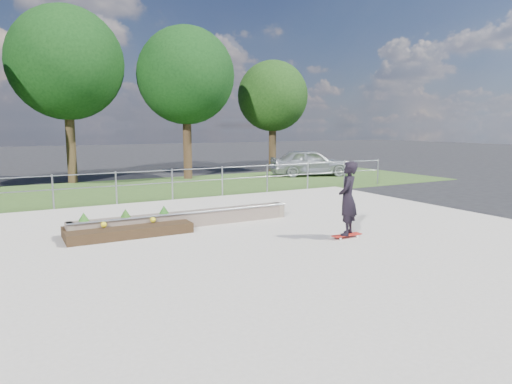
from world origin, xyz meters
The scene contains 11 objects.
ground centered at (0.00, 0.00, 0.00)m, with size 120.00×120.00×0.00m, color black.
grass_verge centered at (0.00, 11.00, 0.01)m, with size 30.00×8.00×0.02m, color #2F4B1E.
concrete_slab centered at (0.00, 0.00, 0.03)m, with size 15.00×15.00×0.06m, color #AEA69A.
fence centered at (0.00, 7.50, 0.77)m, with size 20.06×0.06×1.20m.
tree_mid_left centered at (-2.50, 15.00, 5.61)m, with size 5.25×5.25×8.25m.
tree_mid_right centered at (3.00, 14.00, 5.23)m, with size 4.90×4.90×7.70m.
tree_far_right centered at (9.00, 15.50, 4.48)m, with size 4.20×4.20×6.60m.
grind_ledge centered at (-1.13, 3.00, 0.26)m, with size 6.00×0.44×0.43m.
planter_bed centered at (-2.70, 2.88, 0.24)m, with size 3.00×1.20×0.61m.
skateboarder centered at (1.86, -0.04, 1.02)m, with size 0.80×0.74×1.86m.
parked_car centered at (9.35, 12.07, 0.74)m, with size 1.75×4.34×1.48m, color #A0A5A9.
Camera 1 is at (-5.23, -8.42, 2.75)m, focal length 32.00 mm.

